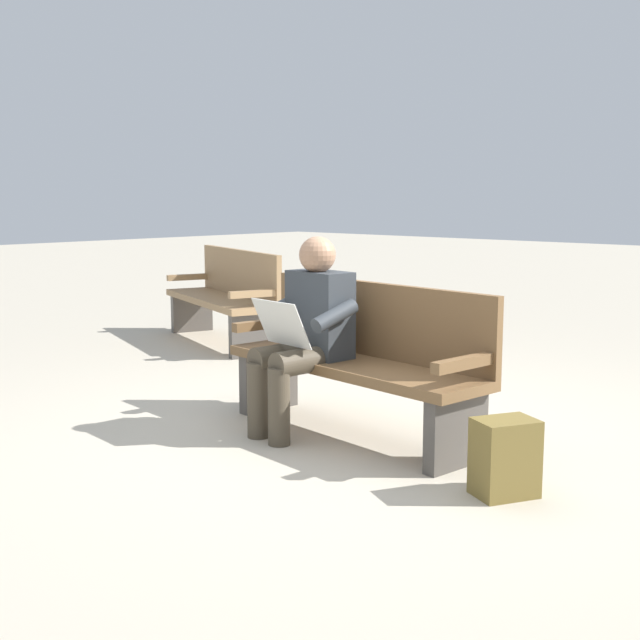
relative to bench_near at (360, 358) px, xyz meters
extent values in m
plane|color=#B7AD99|center=(0.01, 0.07, -0.46)|extent=(40.00, 40.00, 0.00)
cube|color=brown|center=(0.01, 0.07, -0.04)|extent=(1.84, 0.66, 0.06)
cube|color=brown|center=(-0.01, -0.14, 0.22)|extent=(1.80, 0.23, 0.45)
cube|color=brown|center=(-0.84, 0.16, 0.11)|extent=(0.11, 0.48, 0.06)
cube|color=brown|center=(0.85, -0.02, 0.11)|extent=(0.11, 0.48, 0.06)
cube|color=#4C4742|center=(-0.79, 0.15, -0.26)|extent=(0.12, 0.44, 0.39)
cube|color=#4C4742|center=(0.80, -0.01, -0.26)|extent=(0.12, 0.44, 0.39)
cube|color=#33383D|center=(0.24, 0.10, 0.25)|extent=(0.42, 0.26, 0.52)
sphere|color=#A87A5B|center=(0.24, 0.12, 0.61)|extent=(0.22, 0.22, 0.22)
cylinder|color=#4C4233|center=(0.16, 0.32, 0.01)|extent=(0.19, 0.43, 0.15)
cylinder|color=#4C4233|center=(0.36, 0.30, 0.01)|extent=(0.19, 0.43, 0.15)
cylinder|color=#4C4233|center=(0.18, 0.50, -0.23)|extent=(0.13, 0.13, 0.45)
cylinder|color=#4C4233|center=(0.38, 0.48, -0.23)|extent=(0.13, 0.13, 0.45)
cylinder|color=#33383D|center=(0.01, 0.22, 0.28)|extent=(0.12, 0.32, 0.18)
cylinder|color=#33383D|center=(0.49, 0.17, 0.28)|extent=(0.12, 0.32, 0.18)
cube|color=silver|center=(0.27, 0.40, 0.23)|extent=(0.41, 0.17, 0.27)
cube|color=brown|center=(-1.19, 0.34, -0.27)|extent=(0.31, 0.35, 0.37)
cube|color=olive|center=(-1.08, 0.29, -0.33)|extent=(0.13, 0.20, 0.17)
cube|color=#9E7A51|center=(2.98, -1.43, -0.04)|extent=(1.86, 1.04, 0.06)
cube|color=#9E7A51|center=(2.91, -1.63, 0.22)|extent=(1.72, 0.63, 0.45)
cube|color=#9E7A51|center=(2.18, -1.16, 0.11)|extent=(0.21, 0.47, 0.06)
cube|color=#9E7A51|center=(3.78, -1.71, 0.11)|extent=(0.21, 0.47, 0.06)
cube|color=#4C4742|center=(2.22, -1.17, -0.26)|extent=(0.22, 0.43, 0.39)
cube|color=#4C4742|center=(3.74, -1.69, -0.26)|extent=(0.22, 0.43, 0.39)
camera|label=1|loc=(-3.12, 3.72, 0.96)|focal=46.55mm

